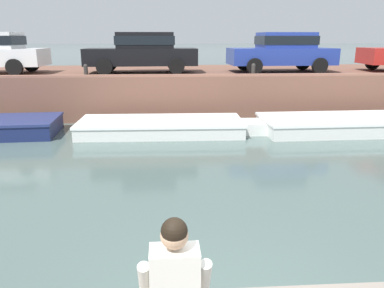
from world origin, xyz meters
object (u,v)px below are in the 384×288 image
at_px(person_seated_left, 175,287).
at_px(car_left_inner_black, 143,51).
at_px(boat_moored_east_white, 359,124).
at_px(boat_moored_central_white, 169,127).
at_px(car_centre_blue, 283,50).
at_px(mooring_bollard_mid, 86,70).
at_px(mooring_bollard_east, 253,69).

bearing_deg(person_seated_left, car_left_inner_black, 94.36).
bearing_deg(boat_moored_east_white, boat_moored_central_white, 178.85).
xyz_separation_m(boat_moored_east_white, person_seated_left, (-6.22, -9.21, 0.94)).
xyz_separation_m(car_left_inner_black, car_centre_blue, (5.57, -0.00, -0.00)).
bearing_deg(boat_moored_central_white, mooring_bollard_mid, 146.50).
xyz_separation_m(car_left_inner_black, mooring_bollard_mid, (-1.93, -1.49, -0.61)).
distance_m(boat_moored_east_white, car_left_inner_black, 8.32).
height_order(mooring_bollard_east, person_seated_left, mooring_bollard_east).
distance_m(boat_moored_central_white, person_seated_left, 9.38).
relative_size(boat_moored_central_white, mooring_bollard_east, 13.98).
relative_size(car_left_inner_black, mooring_bollard_east, 9.81).
xyz_separation_m(mooring_bollard_mid, person_seated_left, (2.90, -11.25, -0.70)).
height_order(car_centre_blue, mooring_bollard_mid, car_centre_blue).
xyz_separation_m(car_centre_blue, mooring_bollard_east, (-1.49, -1.49, -0.61)).
relative_size(boat_moored_central_white, boat_moored_east_white, 0.89).
distance_m(mooring_bollard_east, person_seated_left, 11.69).
height_order(boat_moored_east_white, person_seated_left, person_seated_left).
bearing_deg(car_left_inner_black, car_centre_blue, -0.00).
height_order(car_left_inner_black, mooring_bollard_mid, car_left_inner_black).
bearing_deg(boat_moored_east_white, mooring_bollard_east, 146.87).
bearing_deg(mooring_bollard_east, boat_moored_central_white, -148.42).
bearing_deg(mooring_bollard_east, car_centre_blue, 44.96).
distance_m(boat_moored_central_white, mooring_bollard_mid, 3.84).
xyz_separation_m(boat_moored_east_white, mooring_bollard_mid, (-9.12, 2.04, 1.63)).
relative_size(boat_moored_east_white, car_left_inner_black, 1.60).
height_order(boat_moored_east_white, mooring_bollard_mid, mooring_bollard_mid).
bearing_deg(mooring_bollard_mid, mooring_bollard_east, 0.00).
bearing_deg(person_seated_left, mooring_bollard_mid, 104.45).
relative_size(car_centre_blue, person_seated_left, 4.35).
relative_size(mooring_bollard_mid, mooring_bollard_east, 1.00).
height_order(boat_moored_east_white, mooring_bollard_east, mooring_bollard_east).
height_order(car_centre_blue, person_seated_left, car_centre_blue).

